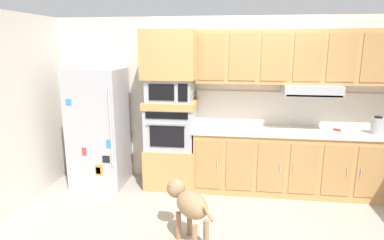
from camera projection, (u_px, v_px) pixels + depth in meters
name	position (u px, v px, depth m)	size (l,w,h in m)	color
ground_plane	(231.00, 212.00, 4.23)	(9.60, 9.60, 0.00)	#9E9389
back_kitchen_wall	(235.00, 101.00, 5.03)	(6.20, 0.12, 2.50)	beige
side_panel_left	(19.00, 111.00, 4.32)	(0.12, 7.10, 2.50)	beige
refrigerator	(99.00, 127.00, 4.96)	(0.76, 0.73, 1.76)	#ADADB2
oven_base_cabinet	(172.00, 166.00, 5.01)	(0.74, 0.62, 0.60)	tan
built_in_oven	(171.00, 127.00, 4.87)	(0.70, 0.62, 0.60)	#A8AAAF
appliance_mid_shelf	(171.00, 104.00, 4.80)	(0.74, 0.62, 0.10)	tan
microwave	(170.00, 90.00, 4.75)	(0.64, 0.54, 0.32)	#A8AAAF
appliance_upper_cabinet	(170.00, 54.00, 4.64)	(0.74, 0.62, 0.68)	tan
lower_cabinet_run	(299.00, 163.00, 4.73)	(3.00, 0.63, 0.88)	tan
countertop_slab	(302.00, 132.00, 4.63)	(3.04, 0.64, 0.04)	beige
backsplash_panel	(299.00, 109.00, 4.85)	(3.04, 0.02, 0.50)	silver
upper_cabinet_with_hood	(306.00, 59.00, 4.53)	(3.00, 0.48, 0.88)	tan
screwdriver	(337.00, 130.00, 4.61)	(0.17, 0.17, 0.03)	red
electric_kettle	(377.00, 126.00, 4.43)	(0.17, 0.17, 0.24)	#A8AAAF
dog	(188.00, 203.00, 3.53)	(0.61, 0.66, 0.65)	#997551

